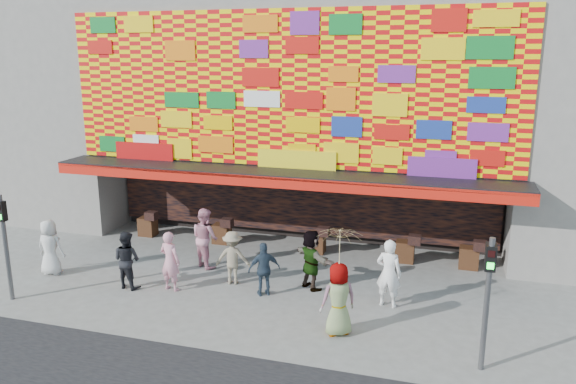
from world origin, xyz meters
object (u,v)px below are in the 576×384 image
ped_e (264,269)px  parasol (340,249)px  ped_b (170,261)px  ped_h (389,273)px  signal_left (5,236)px  ped_f (311,260)px  ped_d (233,258)px  ped_g (338,299)px  ped_c (127,260)px  ped_i (205,238)px  signal_right (488,289)px  ped_a (50,247)px

ped_e → parasol: bearing=114.8°
ped_b → ped_h: bearing=-163.6°
signal_left → ped_f: signal_left is taller
ped_d → parasol: parasol is taller
ped_b → ped_g: size_ratio=0.97×
ped_c → ped_i: ped_i is taller
signal_left → ped_c: 3.29m
ped_b → ped_d: ped_b is taller
ped_c → ped_d: bearing=-148.1°
signal_right → ped_c: size_ratio=1.76×
ped_i → parasol: bearing=179.0°
ped_b → ped_c: 1.31m
ped_a → ped_h: ped_h is taller
ped_c → signal_right: bearing=180.0°
ped_f → ped_g: size_ratio=0.97×
ped_e → ped_i: ped_i is taller
ped_d → ped_g: (3.62, -2.17, 0.11)m
ped_a → ped_e: size_ratio=1.12×
signal_right → ped_b: 8.72m
ped_c → signal_left: bearing=41.9°
signal_left → ped_c: signal_left is taller
ped_c → parasol: parasol is taller
ped_e → ped_d: bearing=-56.1°
ped_d → ped_i: size_ratio=0.84×
ped_h → ped_d: bearing=6.7°
ped_h → ped_b: bearing=16.4°
ped_b → ped_h: (6.13, 0.73, 0.06)m
signal_left → parasol: bearing=4.1°
ped_c → ped_i: bearing=-114.0°
ped_a → ped_f: ped_f is taller
ped_f → ped_e: bearing=75.2°
ped_b → ped_e: 2.74m
ped_f → ped_i: (-3.68, 0.73, 0.08)m
ped_e → ped_c: bearing=-22.7°
ped_d → ped_e: ped_d is taller
ped_b → ped_g: bearing=176.5°
ped_e → ped_b: bearing=-22.6°
signal_left → signal_right: (12.40, 0.00, 0.00)m
signal_left → ped_a: size_ratio=1.73×
signal_right → parasol: (-3.30, 0.66, 0.34)m
signal_left → ped_b: signal_left is taller
signal_left → ped_c: size_ratio=1.76×
ped_i → signal_right: bearing=-173.3°
ped_f → ped_d: bearing=46.7°
ped_d → ped_i: ped_i is taller
ped_b → ped_d: bearing=-138.4°
ped_a → ped_e: ped_a is taller
signal_left → ped_i: 5.71m
ped_a → ped_b: 4.12m
ped_d → ped_g: ped_g is taller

